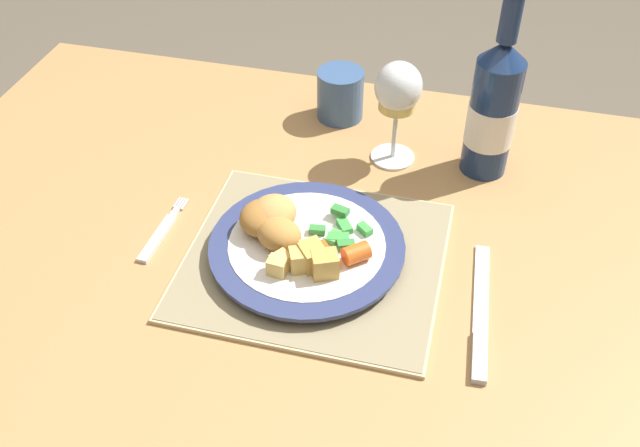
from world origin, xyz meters
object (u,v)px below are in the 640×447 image
at_px(wine_glass, 398,92).
at_px(bottle, 493,108).
at_px(fork, 161,233).
at_px(dining_table, 310,288).
at_px(dinner_plate, 307,248).
at_px(table_knife, 480,321).
at_px(drinking_cup, 340,93).

relative_size(wine_glass, bottle, 0.57).
relative_size(fork, bottle, 0.46).
xyz_separation_m(dining_table, dinner_plate, (0.01, -0.04, 0.12)).
xyz_separation_m(table_knife, wine_glass, (-0.16, 0.30, 0.11)).
bearing_deg(fork, dining_table, 12.96).
bearing_deg(wine_glass, table_knife, -62.05).
height_order(wine_glass, drinking_cup, wine_glass).
height_order(dining_table, drinking_cup, drinking_cup).
distance_m(table_knife, drinking_cup, 0.47).
distance_m(fork, wine_glass, 0.38).
xyz_separation_m(dinner_plate, fork, (-0.20, -0.01, -0.01)).
bearing_deg(table_knife, dinner_plate, 166.23).
distance_m(table_knife, wine_glass, 0.35).
relative_size(dining_table, bottle, 4.20).
height_order(fork, wine_glass, wine_glass).
distance_m(dining_table, wine_glass, 0.31).
distance_m(table_knife, bottle, 0.32).
bearing_deg(dining_table, bottle, 44.72).
height_order(dining_table, bottle, bottle).
relative_size(fork, table_knife, 0.60).
height_order(table_knife, wine_glass, wine_glass).
bearing_deg(dinner_plate, wine_glass, 73.49).
relative_size(table_knife, drinking_cup, 2.70).
bearing_deg(drinking_cup, dining_table, -84.96).
height_order(dinner_plate, table_knife, dinner_plate).
bearing_deg(fork, table_knife, -6.52).
distance_m(dining_table, bottle, 0.36).
relative_size(table_knife, wine_glass, 1.36).
bearing_deg(drinking_cup, fork, -116.54).
height_order(dining_table, dinner_plate, dinner_plate).
distance_m(fork, drinking_cup, 0.38).
xyz_separation_m(dining_table, table_knife, (0.23, -0.09, 0.10)).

